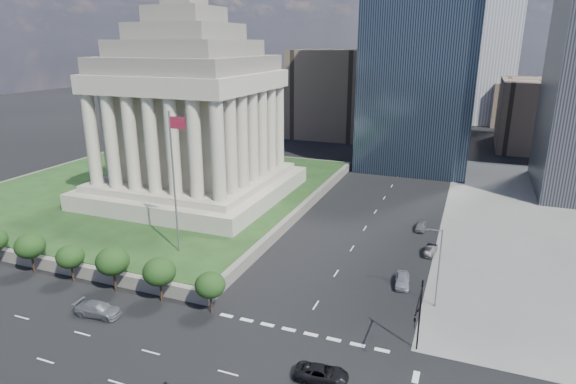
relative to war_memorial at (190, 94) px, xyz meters
The scene contains 16 objects.
ground 65.71m from the war_memorial, 56.82° to the left, with size 500.00×500.00×0.00m, color black.
plaza_terrace 23.35m from the war_memorial, 169.70° to the left, with size 66.00×70.00×1.80m, color #646056.
plaza_lawn 22.52m from the war_memorial, 169.70° to the left, with size 64.00×68.00×0.10m, color #1C3415.
war_memorial is the anchor object (origin of this frame).
flagpole 28.16m from the war_memorial, 63.11° to the right, with size 2.52×0.24×20.00m.
tree_row 38.69m from the war_memorial, 92.53° to the right, with size 53.00×4.00×6.00m, color black, non-canonical shape.
midrise_glass 59.82m from the war_memorial, 52.55° to the left, with size 26.00×26.00×60.00m, color black.
building_filler_ne 105.88m from the war_memorial, 51.17° to the left, with size 20.00×30.00×20.00m, color brown.
building_filler_nw 82.43m from the war_memorial, 87.21° to the left, with size 24.00×30.00×28.00m, color brown.
traffic_signal_ne 60.00m from the war_memorial, 36.42° to the right, with size 0.30×5.74×8.00m.
street_lamp_north 54.92m from the war_memorial, 25.92° to the right, with size 2.13×0.22×10.00m.
pickup_truck 59.79m from the war_memorial, 46.37° to the right, with size 2.35×5.10×1.42m, color black.
suv_grey 45.80m from the war_memorial, 74.35° to the right, with size 2.27×5.57×1.62m, color slate.
parked_sedan_near 51.38m from the war_memorial, 23.99° to the right, with size 4.58×1.84×1.56m, color #9EA0A6.
parked_sedan_mid 50.62m from the war_memorial, ahead, with size 1.41×4.04×1.33m, color black.
parked_sedan_far 47.75m from the war_memorial, ahead, with size 4.13×1.66×1.41m, color slate.
Camera 1 is at (15.59, -29.28, 30.63)m, focal length 30.00 mm.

